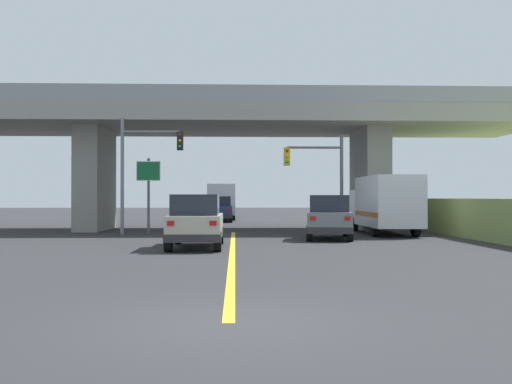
% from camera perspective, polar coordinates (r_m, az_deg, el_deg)
% --- Properties ---
extents(ground, '(160.00, 160.00, 0.00)m').
position_cam_1_polar(ground, '(35.42, -2.17, -3.64)').
color(ground, '#2B2B2D').
extents(overpass_bridge, '(35.58, 8.67, 7.86)m').
position_cam_1_polar(overpass_bridge, '(35.57, -2.17, 5.64)').
color(overpass_bridge, gray).
rests_on(overpass_bridge, ground).
extents(lane_divider_stripe, '(0.20, 23.74, 0.01)m').
position_cam_1_polar(lane_divider_stripe, '(20.94, -2.29, -5.75)').
color(lane_divider_stripe, yellow).
rests_on(lane_divider_stripe, ground).
extents(suv_lead, '(1.99, 4.70, 2.02)m').
position_cam_1_polar(suv_lead, '(22.63, -5.77, -2.80)').
color(suv_lead, '#B7B29E').
rests_on(suv_lead, ground).
extents(suv_crossing, '(2.55, 4.78, 2.02)m').
position_cam_1_polar(suv_crossing, '(27.56, 7.00, -2.40)').
color(suv_crossing, slate).
rests_on(suv_crossing, ground).
extents(box_truck, '(2.33, 7.35, 3.00)m').
position_cam_1_polar(box_truck, '(31.63, 12.24, -1.11)').
color(box_truck, silver).
rests_on(box_truck, ground).
extents(sedan_oncoming, '(2.02, 4.30, 2.02)m').
position_cam_1_polar(sedan_oncoming, '(46.84, -3.50, -1.65)').
color(sedan_oncoming, navy).
rests_on(sedan_oncoming, ground).
extents(traffic_signal_nearside, '(3.17, 0.36, 5.22)m').
position_cam_1_polar(traffic_signal_nearside, '(31.65, 6.28, 2.03)').
color(traffic_signal_nearside, '#56595E').
rests_on(traffic_signal_nearside, ground).
extents(traffic_signal_farside, '(3.24, 0.36, 6.01)m').
position_cam_1_polar(traffic_signal_farside, '(31.34, -10.87, 2.97)').
color(traffic_signal_farside, slate).
rests_on(traffic_signal_farside, ground).
extents(highway_sign, '(1.29, 0.17, 4.04)m').
position_cam_1_polar(highway_sign, '(32.53, -10.29, 1.19)').
color(highway_sign, '#56595E').
rests_on(highway_sign, ground).
extents(semi_truck_distant, '(2.33, 6.79, 3.06)m').
position_cam_1_polar(semi_truck_distant, '(51.78, -3.29, -0.89)').
color(semi_truck_distant, navy).
rests_on(semi_truck_distant, ground).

